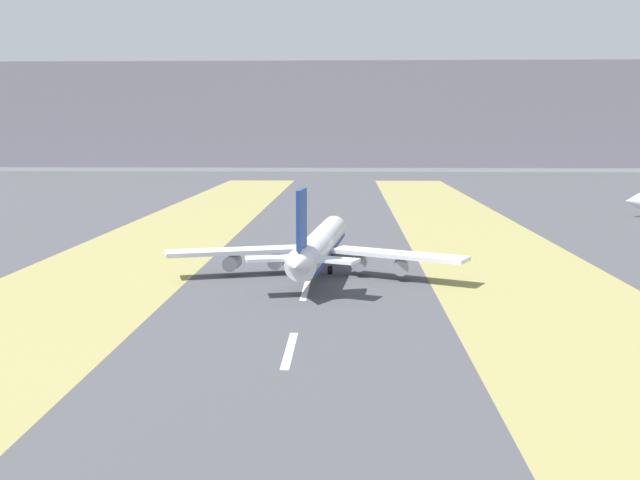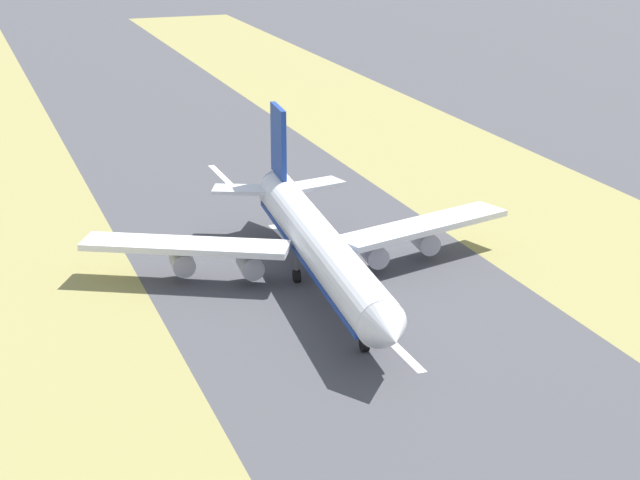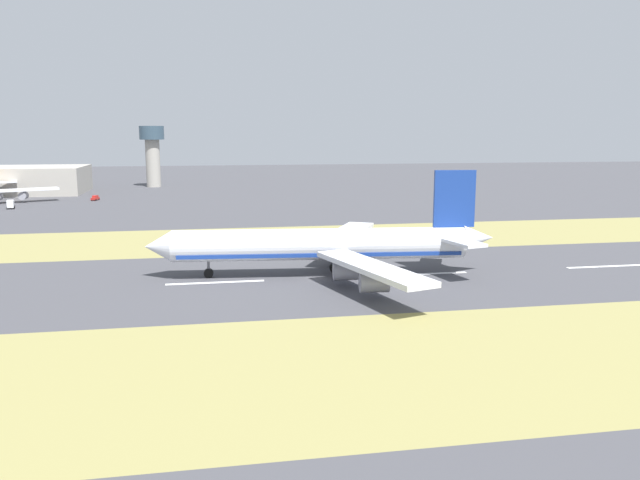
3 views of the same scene
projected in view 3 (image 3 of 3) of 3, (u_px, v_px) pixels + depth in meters
name	position (u px, v px, depth m)	size (l,w,h in m)	color
ground_plane	(316.00, 278.00, 118.17)	(800.00, 800.00, 0.00)	#424247
grass_median_west	(379.00, 365.00, 74.53)	(40.00, 600.00, 0.01)	olive
grass_median_east	(287.00, 239.00, 161.81)	(40.00, 600.00, 0.01)	olive
centreline_dash_near	(607.00, 266.00, 128.70)	(1.20, 18.00, 0.01)	silver
centreline_dash_mid	(422.00, 274.00, 121.81)	(1.20, 18.00, 0.01)	silver
centreline_dash_far	(215.00, 282.00, 114.93)	(1.20, 18.00, 0.01)	silver
airplane_main_jet	(330.00, 245.00, 119.52)	(63.86, 67.22, 20.20)	silver
control_tower	(152.00, 149.00, 308.34)	(12.00, 12.00, 29.97)	#A39E93
service_truck	(11.00, 204.00, 223.92)	(6.34, 3.64, 3.10)	white
apron_car	(95.00, 198.00, 250.51)	(4.72, 2.93, 2.03)	#B2231E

